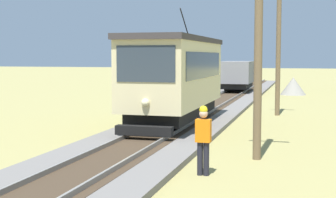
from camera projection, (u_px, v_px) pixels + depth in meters
red_tram at (175, 76)px, 20.52m from camera, size 2.60×8.54×4.79m
freight_car at (237, 75)px, 39.48m from camera, size 2.40×5.20×2.31m
utility_pole_near_tram at (259, 21)px, 14.01m from camera, size 1.40×0.32×7.89m
utility_pole_mid at (278, 45)px, 24.80m from camera, size 1.40×0.33×7.04m
gravel_pile at (293, 86)px, 38.52m from camera, size 2.01×2.01×1.39m
track_worker at (203, 137)px, 12.38m from camera, size 0.38×0.24×1.78m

